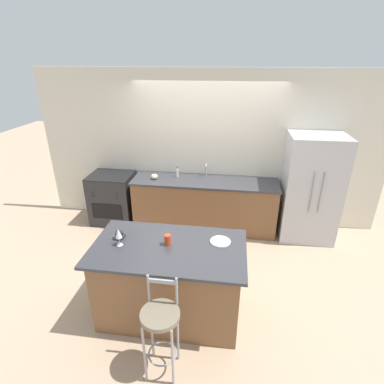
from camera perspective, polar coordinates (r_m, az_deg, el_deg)
ground_plane at (r=5.23m, az=1.85°, el=-8.62°), size 18.00×18.00×0.00m
wall_back at (r=5.32m, az=2.92°, el=7.99°), size 6.00×0.07×2.70m
back_counter at (r=5.34m, az=2.38°, el=-2.24°), size 2.50×0.70×0.91m
sink_faucet at (r=5.29m, az=2.72°, el=4.48°), size 0.02×0.13×0.22m
kitchen_island at (r=3.63m, az=-4.28°, el=-16.49°), size 1.70×0.96×0.95m
refrigerator at (r=5.26m, az=21.63°, el=0.66°), size 0.87×0.74×1.77m
oven_range at (r=5.73m, az=-14.76°, el=-1.10°), size 0.76×0.66×0.92m
bar_stool_near at (r=3.02m, az=-5.96°, el=-23.80°), size 0.37×0.37×1.06m
dinner_plate at (r=3.42m, az=5.40°, el=-9.32°), size 0.23×0.23×0.02m
wine_glass at (r=3.38m, az=-13.82°, el=-7.71°), size 0.08×0.08×0.21m
coffee_mug at (r=3.54m, az=-13.66°, el=-8.01°), size 0.12×0.09×0.09m
tumbler_cup at (r=3.34m, az=-4.66°, el=-9.07°), size 0.07×0.07×0.12m
pumpkin_decoration at (r=5.22m, az=-7.18°, el=2.96°), size 0.12×0.12×0.11m
soap_bottle at (r=5.28m, az=-2.84°, el=3.70°), size 0.05×0.05×0.18m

